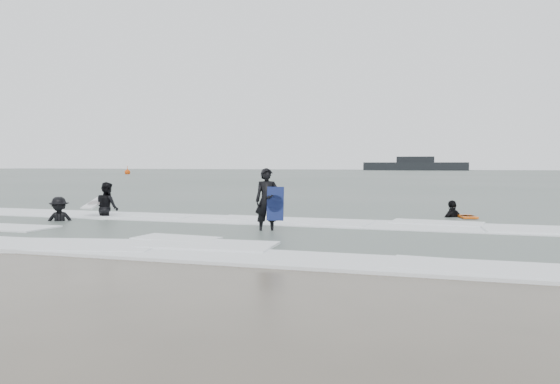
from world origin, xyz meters
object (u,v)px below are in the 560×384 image
(surfer_breaker, at_px, (59,223))
(surfer_right_near, at_px, (453,218))
(vessel_horizon, at_px, (415,165))
(surfer_centre, at_px, (267,233))
(surfer_wading, at_px, (108,218))
(buoy, at_px, (127,172))

(surfer_breaker, relative_size, surfer_right_near, 0.95)
(surfer_breaker, height_order, vessel_horizon, vessel_horizon)
(surfer_right_near, bearing_deg, surfer_centre, 1.01)
(surfer_wading, xyz_separation_m, surfer_breaker, (-0.56, -1.87, 0.00))
(surfer_wading, xyz_separation_m, surfer_right_near, (11.97, 3.76, 0.00))
(surfer_wading, xyz_separation_m, vessel_horizon, (0.41, 141.19, 1.45))
(surfer_breaker, height_order, surfer_right_near, surfer_right_near)
(surfer_centre, bearing_deg, surfer_breaker, 153.99)
(vessel_horizon, bearing_deg, surfer_centre, -87.39)
(surfer_centre, distance_m, surfer_wading, 7.28)
(buoy, bearing_deg, surfer_right_near, -48.59)
(surfer_right_near, bearing_deg, vessel_horizon, -133.90)
(surfer_centre, height_order, surfer_wading, surfer_centre)
(surfer_breaker, relative_size, buoy, 1.04)
(surfer_right_near, distance_m, buoy, 85.88)
(surfer_right_near, bearing_deg, surfer_wading, -31.28)
(buoy, bearing_deg, surfer_wading, -56.67)
(vessel_horizon, bearing_deg, surfer_breaker, -90.39)
(vessel_horizon, bearing_deg, surfer_wading, -90.17)
(surfer_centre, height_order, surfer_breaker, surfer_centre)
(surfer_centre, xyz_separation_m, surfer_wading, (-6.95, 2.17, 0.00))
(surfer_breaker, bearing_deg, buoy, 93.99)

